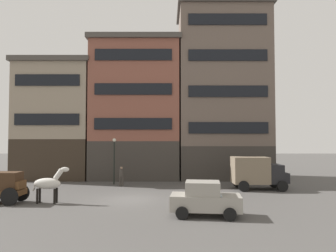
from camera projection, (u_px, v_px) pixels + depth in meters
The scene contains 11 objects.
ground_plane at pixel (130, 199), 20.52m from camera, with size 120.00×120.00×0.00m, color #4C4947.
building_far_left at pixel (57, 119), 31.83m from camera, with size 7.87×6.22×12.11m.
building_center_left at pixel (135, 109), 31.90m from camera, with size 9.35×6.22×14.35m.
building_center_right at pixel (222, 92), 31.99m from camera, with size 9.57×6.22×17.90m.
cargo_wagon at pixel (1, 185), 19.26m from camera, with size 2.94×1.58×1.98m.
draft_horse at pixel (48, 183), 19.27m from camera, with size 2.35×0.65×2.30m.
delivery_truck_near at pixel (256, 172), 24.42m from camera, with size 4.35×2.13×2.62m.
sedan_dark at pixel (204, 199), 16.14m from camera, with size 3.86×2.19×1.83m.
pedestrian_officer at pixel (120, 175), 25.95m from camera, with size 0.50×0.50×1.79m.
streetlamp_curbside at pixel (113, 154), 27.23m from camera, with size 0.32×0.32×4.12m.
fire_hydrant_curbside at pixel (9, 180), 26.73m from camera, with size 0.24×0.24×0.83m.
Camera 1 is at (2.49, -20.71, 4.16)m, focal length 32.43 mm.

